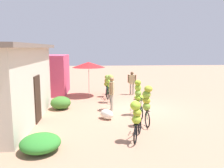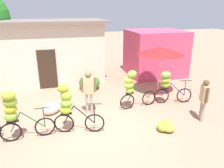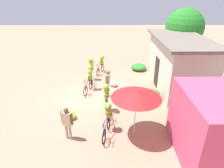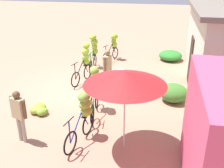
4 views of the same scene
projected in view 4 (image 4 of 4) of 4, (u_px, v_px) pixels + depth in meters
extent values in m
plane|color=#AA7A60|center=(82.00, 87.00, 11.02)|extent=(60.00, 60.00, 0.00)
cube|color=#332319|center=(191.00, 60.00, 11.17)|extent=(0.90, 0.06, 2.00)
ellipsoid|color=#2E7C2C|center=(170.00, 55.00, 14.28)|extent=(1.29, 1.25, 0.52)
ellipsoid|color=#3C722A|center=(174.00, 93.00, 9.77)|extent=(1.06, 1.05, 0.67)
cylinder|color=beige|center=(124.00, 113.00, 6.89)|extent=(0.04, 0.04, 2.18)
cone|color=red|center=(125.00, 78.00, 6.49)|extent=(2.12, 2.12, 0.35)
torus|color=black|center=(106.00, 58.00, 13.75)|extent=(0.60, 0.25, 0.62)
torus|color=black|center=(115.00, 53.00, 14.53)|extent=(0.60, 0.25, 0.62)
cylinder|color=black|center=(114.00, 49.00, 14.28)|extent=(0.37, 0.16, 0.61)
cylinder|color=black|center=(109.00, 51.00, 13.89)|extent=(0.64, 0.25, 0.62)
cylinder|color=black|center=(106.00, 46.00, 13.50)|extent=(0.48, 0.19, 0.03)
cylinder|color=black|center=(106.00, 52.00, 13.63)|extent=(0.04, 0.04, 0.63)
cube|color=black|center=(114.00, 48.00, 14.32)|extent=(0.39, 0.25, 0.02)
ellipsoid|color=#99BF32|center=(114.00, 45.00, 14.24)|extent=(0.46, 0.42, 0.31)
ellipsoid|color=#90A327|center=(114.00, 41.00, 14.14)|extent=(0.41, 0.36, 0.26)
ellipsoid|color=#91BE2E|center=(114.00, 37.00, 13.99)|extent=(0.54, 0.50, 0.32)
torus|color=black|center=(91.00, 67.00, 12.34)|extent=(0.65, 0.09, 0.65)
torus|color=black|center=(95.00, 61.00, 13.26)|extent=(0.65, 0.09, 0.65)
cylinder|color=#19592D|center=(94.00, 56.00, 12.97)|extent=(0.39, 0.06, 0.65)
cylinder|color=#19592D|center=(92.00, 59.00, 12.51)|extent=(0.68, 0.08, 0.66)
cylinder|color=black|center=(90.00, 54.00, 12.07)|extent=(0.50, 0.06, 0.03)
cylinder|color=#19592D|center=(90.00, 61.00, 12.21)|extent=(0.04, 0.04, 0.67)
cube|color=black|center=(94.00, 55.00, 13.03)|extent=(0.37, 0.16, 0.02)
ellipsoid|color=#7DA836|center=(95.00, 51.00, 12.98)|extent=(0.38, 0.31, 0.32)
ellipsoid|color=#9DA526|center=(94.00, 47.00, 12.85)|extent=(0.41, 0.36, 0.27)
ellipsoid|color=#80AB31|center=(94.00, 42.00, 12.74)|extent=(0.46, 0.39, 0.32)
ellipsoid|color=#98A92D|center=(93.00, 37.00, 12.67)|extent=(0.47, 0.41, 0.26)
torus|color=black|center=(76.00, 80.00, 10.95)|extent=(0.66, 0.21, 0.67)
torus|color=black|center=(88.00, 72.00, 11.79)|extent=(0.66, 0.21, 0.67)
cylinder|color=black|center=(85.00, 66.00, 11.51)|extent=(0.38, 0.13, 0.66)
cylinder|color=black|center=(79.00, 70.00, 11.09)|extent=(0.67, 0.20, 0.67)
cylinder|color=black|center=(75.00, 64.00, 10.67)|extent=(0.49, 0.15, 0.03)
cylinder|color=black|center=(75.00, 72.00, 10.81)|extent=(0.04, 0.04, 0.70)
cube|color=black|center=(86.00, 65.00, 11.56)|extent=(0.38, 0.22, 0.02)
ellipsoid|color=#87B824|center=(86.00, 62.00, 11.52)|extent=(0.49, 0.46, 0.26)
ellipsoid|color=#7BAF39|center=(86.00, 57.00, 11.39)|extent=(0.46, 0.40, 0.30)
ellipsoid|color=#8ABB32|center=(85.00, 51.00, 11.27)|extent=(0.44, 0.38, 0.33)
ellipsoid|color=#81A424|center=(86.00, 46.00, 11.24)|extent=(0.40, 0.33, 0.28)
torus|color=black|center=(92.00, 114.00, 8.33)|extent=(0.65, 0.12, 0.65)
torus|color=black|center=(97.00, 100.00, 9.26)|extent=(0.65, 0.12, 0.65)
cylinder|color=#19592D|center=(96.00, 94.00, 8.97)|extent=(0.39, 0.08, 0.65)
cylinder|color=#19592D|center=(94.00, 101.00, 8.51)|extent=(0.69, 0.11, 0.66)
cylinder|color=black|center=(92.00, 97.00, 8.09)|extent=(0.50, 0.09, 0.03)
cylinder|color=#19592D|center=(92.00, 106.00, 8.21)|extent=(0.04, 0.04, 0.61)
cube|color=black|center=(96.00, 92.00, 9.03)|extent=(0.37, 0.18, 0.02)
ellipsoid|color=#84AD2E|center=(95.00, 88.00, 8.99)|extent=(0.37, 0.31, 0.26)
ellipsoid|color=#88B432|center=(96.00, 82.00, 8.93)|extent=(0.49, 0.43, 0.27)
ellipsoid|color=#90C635|center=(96.00, 76.00, 8.83)|extent=(0.42, 0.34, 0.27)
ellipsoid|color=#8AA740|center=(94.00, 71.00, 8.64)|extent=(0.47, 0.42, 0.31)
torus|color=black|center=(70.00, 143.00, 6.93)|extent=(0.66, 0.18, 0.67)
torus|color=black|center=(88.00, 124.00, 7.79)|extent=(0.66, 0.18, 0.67)
cylinder|color=navy|center=(85.00, 118.00, 7.52)|extent=(0.38, 0.11, 0.60)
cylinder|color=navy|center=(76.00, 127.00, 7.09)|extent=(0.67, 0.17, 0.61)
cylinder|color=black|center=(69.00, 121.00, 6.66)|extent=(0.50, 0.13, 0.03)
cylinder|color=navy|center=(70.00, 132.00, 6.80)|extent=(0.04, 0.04, 0.68)
cube|color=black|center=(86.00, 115.00, 7.56)|extent=(0.38, 0.21, 0.02)
ellipsoid|color=#93AA31|center=(86.00, 112.00, 7.46)|extent=(0.48, 0.45, 0.27)
ellipsoid|color=#8FA63F|center=(85.00, 104.00, 7.39)|extent=(0.48, 0.43, 0.28)
ellipsoid|color=#76A441|center=(84.00, 97.00, 7.31)|extent=(0.45, 0.37, 0.30)
ellipsoid|color=#89B72E|center=(40.00, 107.00, 9.12)|extent=(0.55, 0.58, 0.31)
ellipsoid|color=olive|center=(42.00, 112.00, 8.89)|extent=(0.48, 0.43, 0.26)
ellipsoid|color=#92A738|center=(37.00, 110.00, 9.00)|extent=(0.47, 0.54, 0.27)
ellipsoid|color=silver|center=(121.00, 73.00, 11.92)|extent=(0.82, 0.78, 0.44)
cylinder|color=gray|center=(107.00, 82.00, 10.54)|extent=(0.11, 0.11, 0.83)
cylinder|color=gray|center=(108.00, 80.00, 10.69)|extent=(0.11, 0.11, 0.83)
cube|color=tan|center=(107.00, 64.00, 10.32)|extent=(0.43, 0.28, 0.66)
cylinder|color=brown|center=(105.00, 65.00, 10.09)|extent=(0.08, 0.08, 0.59)
cylinder|color=brown|center=(110.00, 61.00, 10.51)|extent=(0.08, 0.08, 0.59)
sphere|color=brown|center=(107.00, 53.00, 10.14)|extent=(0.22, 0.22, 0.22)
cylinder|color=gray|center=(24.00, 130.00, 7.40)|extent=(0.11, 0.11, 0.77)
cylinder|color=gray|center=(20.00, 128.00, 7.49)|extent=(0.11, 0.11, 0.77)
cube|color=tan|center=(18.00, 108.00, 7.17)|extent=(0.32, 0.44, 0.61)
cylinder|color=brown|center=(24.00, 109.00, 7.04)|extent=(0.08, 0.08, 0.55)
cylinder|color=brown|center=(12.00, 105.00, 7.27)|extent=(0.08, 0.08, 0.55)
sphere|color=brown|center=(16.00, 95.00, 7.01)|extent=(0.21, 0.21, 0.21)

